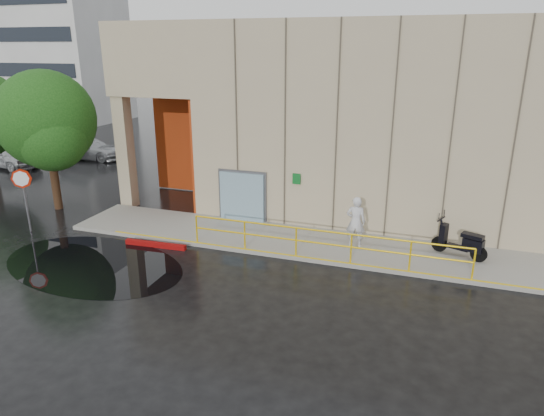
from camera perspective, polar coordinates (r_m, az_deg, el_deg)
The scene contains 13 objects.
ground at distance 15.57m, azimuth -12.40°, elevation -8.81°, with size 120.00×120.00×0.00m, color black.
sidewalk at distance 17.99m, azimuth 6.15°, elevation -4.35°, with size 20.00×3.00×0.15m, color gray.
building at distance 23.01m, azimuth 12.87°, elevation 11.01°, with size 20.00×10.17×8.00m.
guardrail at distance 16.50m, azimuth 6.03°, elevation -4.25°, with size 9.56×0.06×1.03m.
distant_building at distance 53.22m, azimuth -24.34°, elevation 17.48°, with size 12.00×8.08×15.00m.
person at distance 17.51m, azimuth 9.81°, elevation -1.62°, with size 0.68×0.45×1.87m, color silver.
scooter at distance 17.66m, azimuth 21.38°, elevation -2.82°, with size 1.94×1.26×1.47m.
stop_sign at distance 21.12m, azimuth -27.26°, elevation 2.28°, with size 0.71×0.37×2.57m.
red_curb at distance 18.39m, azimuth -13.54°, elevation -4.21°, with size 2.40×0.18×0.18m, color maroon.
puddle at distance 17.65m, azimuth -20.32°, elevation -6.20°, with size 6.91×4.25×0.01m, color black.
car_a at distance 33.66m, azimuth -28.63°, elevation 5.49°, with size 1.76×4.38×1.49m, color silver.
car_c at distance 34.01m, azimuth -20.76°, elevation 6.55°, with size 1.90×4.67×1.36m, color #9DA0A5.
tree_near at distance 23.13m, azimuth -24.91°, elevation 8.97°, with size 4.21×4.21×6.14m.
Camera 1 is at (7.43, -11.74, 7.03)m, focal length 32.00 mm.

